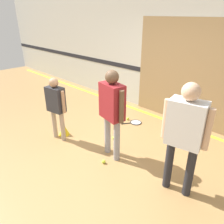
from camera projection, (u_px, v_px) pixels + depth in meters
The scene contains 12 objects.
ground_plane at pixel (97, 156), 4.01m from camera, with size 16.00×16.00×0.00m, color #A87F4C.
wall_back at pixel (176, 51), 4.96m from camera, with size 16.00×0.07×3.20m.
wall_panel at pixel (197, 75), 4.72m from camera, with size 3.02×0.05×2.33m.
floor_stripe at pixel (162, 118), 5.42m from camera, with size 14.40×0.10×0.01m.
person_instructor at pixel (112, 106), 3.63m from camera, with size 0.60×0.33×1.59m.
person_student_left at pixel (56, 103), 4.24m from camera, with size 0.49×0.26×1.30m.
person_student_right at pixel (185, 129), 2.83m from camera, with size 0.62×0.34×1.65m.
racket_spare_on_floor at pixel (135, 122), 5.21m from camera, with size 0.39×0.50×0.03m.
tennis_ball_near_instructor at pixel (104, 162), 3.80m from camera, with size 0.07×0.07×0.07m, color #CCE038.
tennis_ball_by_spare_racket at pixel (128, 119), 5.34m from camera, with size 0.07×0.07×0.07m, color #CCE038.
tennis_ball_stray_left at pixel (114, 138), 4.53m from camera, with size 0.07×0.07×0.07m, color #CCE038.
training_cone at pixel (64, 130), 4.66m from camera, with size 0.23×0.23×0.25m.
Camera 1 is at (2.53, -2.17, 2.40)m, focal length 35.00 mm.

